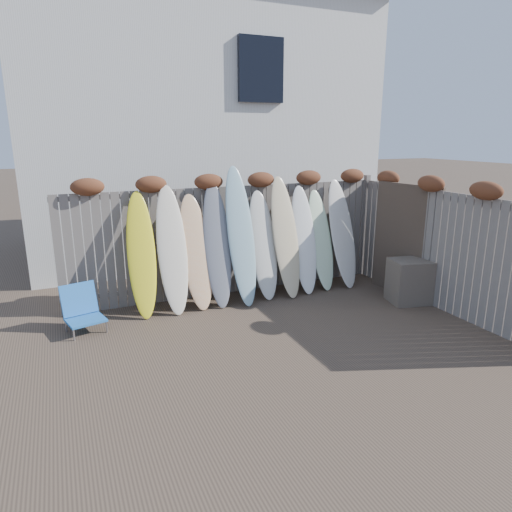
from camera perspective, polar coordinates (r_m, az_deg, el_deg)
name	(u,v)px	position (r m, az deg, el deg)	size (l,w,h in m)	color
ground	(289,343)	(6.70, 4.16, -10.77)	(80.00, 80.00, 0.00)	#493A2D
back_fence	(233,231)	(8.42, -2.86, 3.18)	(6.05, 0.28, 2.24)	slate
right_fence	(442,243)	(8.26, 22.25, 1.53)	(0.28, 4.40, 2.24)	slate
house	(192,122)	(12.29, -8.02, 16.23)	(8.50, 5.50, 6.33)	silver
beach_chair	(82,309)	(7.47, -20.90, -6.26)	(0.65, 0.67, 0.70)	#256AB9
wooden_crate	(409,281)	(8.53, 18.62, -3.00)	(0.66, 0.55, 0.77)	brown
lattice_panel	(405,240)	(8.81, 18.17, 1.90)	(0.06, 1.36, 2.05)	brown
surfboard_0	(142,255)	(7.64, -14.12, 0.14)	(0.45, 0.07, 2.10)	yellow
surfboard_1	(172,250)	(7.69, -10.43, 0.77)	(0.49, 0.07, 2.18)	white
surfboard_2	(196,252)	(7.83, -7.49, 0.50)	(0.52, 0.07, 2.01)	#F69472
surfboard_3	(217,245)	(7.91, -4.86, 1.38)	(0.46, 0.07, 2.19)	slate
surfboard_4	(241,236)	(7.96, -1.90, 2.55)	(0.48, 0.07, 2.48)	#90B8C5
surfboard_5	(263,245)	(8.26, 0.91, 1.39)	(0.49, 0.07, 2.00)	silver
surfboard_6	(285,237)	(8.37, 3.71, 2.39)	(0.49, 0.07, 2.26)	beige
surfboard_7	(304,240)	(8.61, 6.01, 2.04)	(0.46, 0.07, 2.06)	white
surfboard_8	(321,240)	(8.84, 8.11, 2.00)	(0.46, 0.07, 1.96)	#D9F6CA
surfboard_9	(342,234)	(9.04, 10.73, 2.77)	(0.52, 0.07, 2.15)	silver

